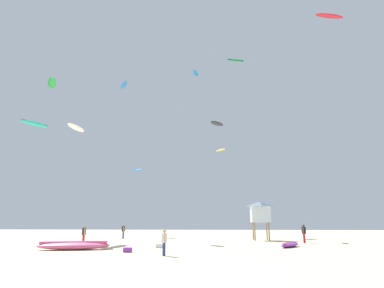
# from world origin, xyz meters

# --- Properties ---
(ground_plane) EXTENTS (120.00, 120.00, 0.00)m
(ground_plane) POSITION_xyz_m (0.00, 0.00, 0.00)
(ground_plane) COLOR beige
(person_foreground) EXTENTS (0.36, 0.50, 1.59)m
(person_foreground) POSITION_xyz_m (-1.06, 5.95, 0.93)
(person_foreground) COLOR navy
(person_foreground) RESTS_ON ground
(person_midground) EXTENTS (0.37, 0.51, 1.65)m
(person_midground) POSITION_xyz_m (-8.71, 24.87, 0.96)
(person_midground) COLOR navy
(person_midground) RESTS_ON ground
(person_left) EXTENTS (0.37, 0.46, 1.65)m
(person_left) POSITION_xyz_m (-9.85, 15.43, 0.96)
(person_left) COLOR #B21E23
(person_left) RESTS_ON ground
(person_right) EXTENTS (0.40, 0.53, 1.75)m
(person_right) POSITION_xyz_m (10.65, 18.17, 1.02)
(person_right) COLOR #B21E23
(person_right) RESTS_ON ground
(kite_grounded_near) EXTENTS (2.46, 3.09, 0.41)m
(kite_grounded_near) POSITION_xyz_m (8.18, 13.16, 0.18)
(kite_grounded_near) COLOR purple
(kite_grounded_near) RESTS_ON ground
(kite_grounded_mid) EXTENTS (5.46, 2.59, 0.66)m
(kite_grounded_mid) POSITION_xyz_m (-8.35, 9.69, 0.30)
(kite_grounded_mid) COLOR #E5598C
(kite_grounded_mid) RESTS_ON ground
(lifeguard_tower) EXTENTS (2.30, 2.30, 4.15)m
(lifeguard_tower) POSITION_xyz_m (7.16, 22.41, 3.05)
(lifeguard_tower) COLOR #8C704C
(lifeguard_tower) RESTS_ON ground
(cooler_box) EXTENTS (0.56, 0.36, 0.32)m
(cooler_box) POSITION_xyz_m (-3.87, 8.08, 0.16)
(cooler_box) COLOR purple
(cooler_box) RESTS_ON ground
(gear_bag) EXTENTS (0.56, 0.36, 0.32)m
(gear_bag) POSITION_xyz_m (-2.28, 11.85, 0.16)
(gear_bag) COLOR white
(gear_bag) RESTS_ON ground
(kite_aloft_0) EXTENTS (1.10, 2.24, 0.46)m
(kite_aloft_0) POSITION_xyz_m (-0.43, 32.12, 24.22)
(kite_aloft_0) COLOR blue
(kite_aloft_1) EXTENTS (2.85, 1.44, 0.69)m
(kite_aloft_1) POSITION_xyz_m (5.78, 31.89, 26.06)
(kite_aloft_1) COLOR green
(kite_aloft_2) EXTENTS (2.48, 2.69, 0.63)m
(kite_aloft_2) POSITION_xyz_m (2.76, 34.03, 16.65)
(kite_aloft_2) COLOR #2D2D33
(kite_aloft_3) EXTENTS (2.05, 2.39, 0.32)m
(kite_aloft_3) POSITION_xyz_m (3.39, 40.93, 13.87)
(kite_aloft_3) COLOR yellow
(kite_aloft_4) EXTENTS (1.79, 2.65, 0.45)m
(kite_aloft_4) POSITION_xyz_m (-9.77, 25.71, 19.82)
(kite_aloft_4) COLOR blue
(kite_aloft_5) EXTENTS (2.83, 3.68, 0.71)m
(kite_aloft_5) POSITION_xyz_m (-18.06, 22.55, 18.96)
(kite_aloft_5) COLOR green
(kite_aloft_6) EXTENTS (2.27, 2.66, 0.39)m
(kite_aloft_6) POSITION_xyz_m (-8.68, 31.08, 9.04)
(kite_aloft_6) COLOR blue
(kite_aloft_7) EXTENTS (4.07, 2.06, 0.65)m
(kite_aloft_7) POSITION_xyz_m (17.15, 23.36, 27.52)
(kite_aloft_7) COLOR red
(kite_aloft_8) EXTENTS (3.04, 3.99, 0.53)m
(kite_aloft_8) POSITION_xyz_m (-21.42, 25.50, 14.55)
(kite_aloft_8) COLOR #19B29E
(kite_aloft_9) EXTENTS (1.25, 3.76, 0.43)m
(kite_aloft_9) POSITION_xyz_m (-13.49, 20.32, 12.44)
(kite_aloft_9) COLOR white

